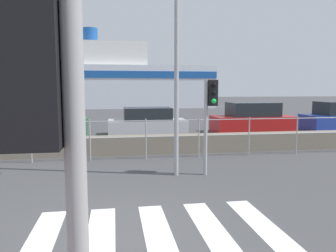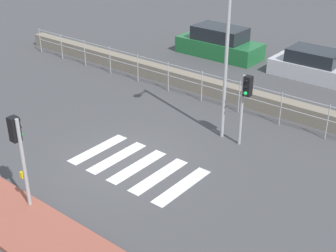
{
  "view_description": "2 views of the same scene",
  "coord_description": "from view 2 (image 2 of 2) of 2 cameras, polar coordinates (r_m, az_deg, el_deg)",
  "views": [
    {
      "loc": [
        -0.11,
        -5.01,
        2.32
      ],
      "look_at": [
        1.04,
        2.0,
        1.5
      ],
      "focal_mm": 35.0,
      "sensor_mm": 36.0,
      "label": 1
    },
    {
      "loc": [
        9.34,
        -9.33,
        7.82
      ],
      "look_at": [
        0.99,
        1.0,
        1.2
      ],
      "focal_mm": 50.0,
      "sensor_mm": 36.0,
      "label": 2
    }
  ],
  "objects": [
    {
      "name": "ground_plane",
      "position": [
        15.35,
        -5.25,
        -4.27
      ],
      "size": [
        160.0,
        160.0,
        0.0
      ],
      "primitive_type": "plane",
      "color": "#424244"
    },
    {
      "name": "sidewalk_brick",
      "position": [
        13.22,
        -17.84,
        -10.95
      ],
      "size": [
        24.0,
        1.8,
        0.12
      ],
      "color": "#934C3D",
      "rests_on": "ground_plane"
    },
    {
      "name": "crosswalk",
      "position": [
        15.02,
        -3.75,
        -4.93
      ],
      "size": [
        4.05,
        2.4,
        0.01
      ],
      "color": "silver",
      "rests_on": "ground_plane"
    },
    {
      "name": "seawall",
      "position": [
        19.8,
        7.69,
        4.01
      ],
      "size": [
        25.82,
        0.55,
        0.65
      ],
      "color": "slate",
      "rests_on": "ground_plane"
    },
    {
      "name": "harbor_fence",
      "position": [
        18.91,
        6.38,
        4.75
      ],
      "size": [
        23.27,
        0.04,
        1.34
      ],
      "color": "#9EA0A3",
      "rests_on": "ground_plane"
    },
    {
      "name": "traffic_light_near",
      "position": [
        12.78,
        -17.75,
        -2.09
      ],
      "size": [
        0.34,
        0.32,
        2.73
      ],
      "color": "#9EA0A3",
      "rests_on": "ground_plane"
    },
    {
      "name": "traffic_light_far",
      "position": [
        15.63,
        9.42,
        3.73
      ],
      "size": [
        0.34,
        0.32,
        2.54
      ],
      "color": "#9EA0A3",
      "rests_on": "ground_plane"
    },
    {
      "name": "streetlamp",
      "position": [
        15.42,
        6.99,
        10.92
      ],
      "size": [
        0.32,
        0.89,
        6.05
      ],
      "color": "#9EA0A3",
      "rests_on": "ground_plane"
    },
    {
      "name": "parked_car_green",
      "position": [
        25.37,
        6.28,
        9.97
      ],
      "size": [
        4.55,
        1.85,
        1.57
      ],
      "color": "#1E6633",
      "rests_on": "ground_plane"
    },
    {
      "name": "parked_car_silver",
      "position": [
        23.14,
        17.26,
        7.05
      ],
      "size": [
        3.86,
        1.77,
        1.36
      ],
      "color": "#BCBCC1",
      "rests_on": "ground_plane"
    }
  ]
}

